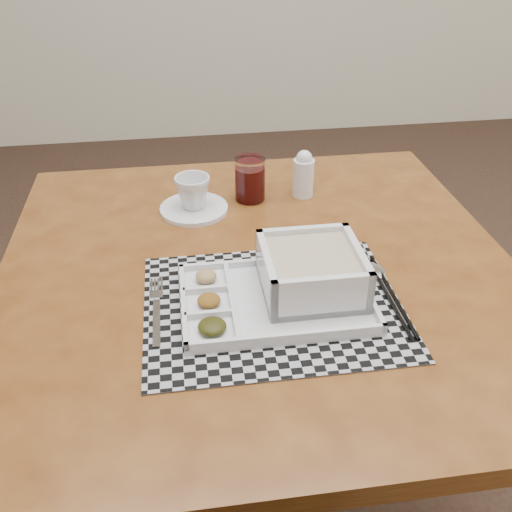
{
  "coord_description": "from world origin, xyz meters",
  "views": [
    {
      "loc": [
        -0.71,
        -0.95,
        1.34
      ],
      "look_at": [
        -0.58,
        -0.11,
        0.78
      ],
      "focal_mm": 40.0,
      "sensor_mm": 36.0,
      "label": 1
    }
  ],
  "objects_px": {
    "serving_tray": "(299,281)",
    "juice_glass": "(250,181)",
    "creamer_bottle": "(303,174)",
    "cup": "(193,192)",
    "dining_table": "(259,297)"
  },
  "relations": [
    {
      "from": "serving_tray",
      "to": "juice_glass",
      "type": "distance_m",
      "value": 0.38
    },
    {
      "from": "serving_tray",
      "to": "juice_glass",
      "type": "bearing_deg",
      "value": 94.74
    },
    {
      "from": "juice_glass",
      "to": "creamer_bottle",
      "type": "bearing_deg",
      "value": 1.09
    },
    {
      "from": "serving_tray",
      "to": "juice_glass",
      "type": "xyz_separation_m",
      "value": [
        -0.03,
        0.38,
        0.01
      ]
    },
    {
      "from": "serving_tray",
      "to": "creamer_bottle",
      "type": "distance_m",
      "value": 0.39
    },
    {
      "from": "serving_tray",
      "to": "cup",
      "type": "relative_size",
      "value": 4.14
    },
    {
      "from": "creamer_bottle",
      "to": "serving_tray",
      "type": "bearing_deg",
      "value": -103.49
    },
    {
      "from": "cup",
      "to": "creamer_bottle",
      "type": "relative_size",
      "value": 0.7
    },
    {
      "from": "dining_table",
      "to": "creamer_bottle",
      "type": "bearing_deg",
      "value": 62.3
    },
    {
      "from": "serving_tray",
      "to": "creamer_bottle",
      "type": "relative_size",
      "value": 2.91
    },
    {
      "from": "creamer_bottle",
      "to": "juice_glass",
      "type": "bearing_deg",
      "value": -178.91
    },
    {
      "from": "dining_table",
      "to": "serving_tray",
      "type": "xyz_separation_m",
      "value": [
        0.05,
        -0.11,
        0.11
      ]
    },
    {
      "from": "dining_table",
      "to": "juice_glass",
      "type": "bearing_deg",
      "value": 85.67
    },
    {
      "from": "cup",
      "to": "juice_glass",
      "type": "height_order",
      "value": "juice_glass"
    },
    {
      "from": "juice_glass",
      "to": "creamer_bottle",
      "type": "xyz_separation_m",
      "value": [
        0.12,
        0.0,
        0.01
      ]
    }
  ]
}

